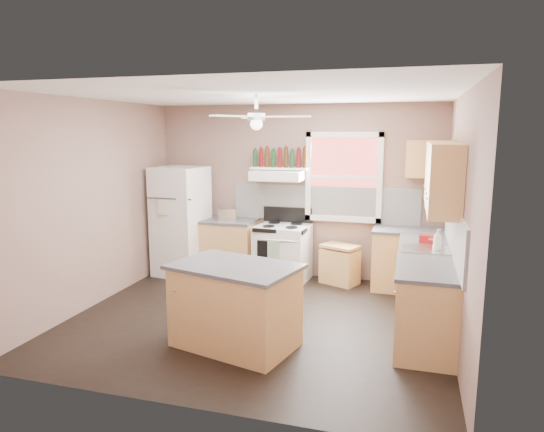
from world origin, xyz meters
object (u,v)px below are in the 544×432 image
(island, at_px, (235,307))
(stove, at_px, (283,253))
(toaster, at_px, (227,214))
(cart, at_px, (340,266))
(refrigerator, at_px, (181,221))

(island, bearing_deg, stove, 107.14)
(toaster, xyz_separation_m, cart, (1.79, 0.06, -0.72))
(stove, xyz_separation_m, island, (0.12, -2.42, 0.00))
(toaster, bearing_deg, island, -85.35)
(stove, bearing_deg, cart, 9.03)
(refrigerator, height_order, island, refrigerator)
(toaster, bearing_deg, stove, -18.16)
(island, bearing_deg, refrigerator, 142.16)
(refrigerator, xyz_separation_m, toaster, (0.74, 0.14, 0.12))
(cart, xyz_separation_m, island, (-0.76, -2.48, 0.16))
(refrigerator, height_order, stove, refrigerator)
(refrigerator, height_order, toaster, refrigerator)
(toaster, relative_size, stove, 0.33)
(island, bearing_deg, toaster, 127.37)
(refrigerator, relative_size, cart, 3.26)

